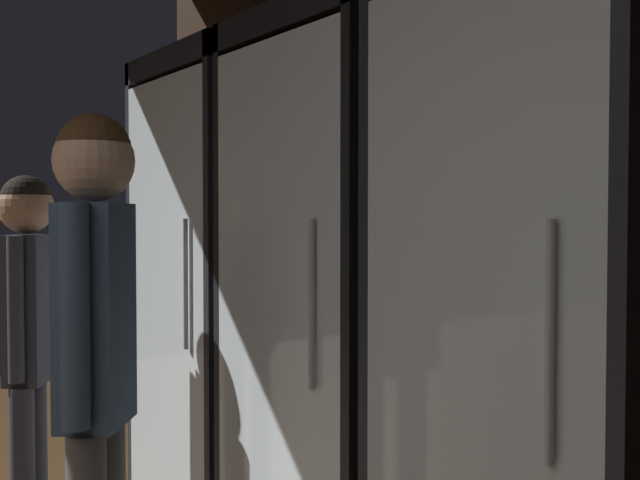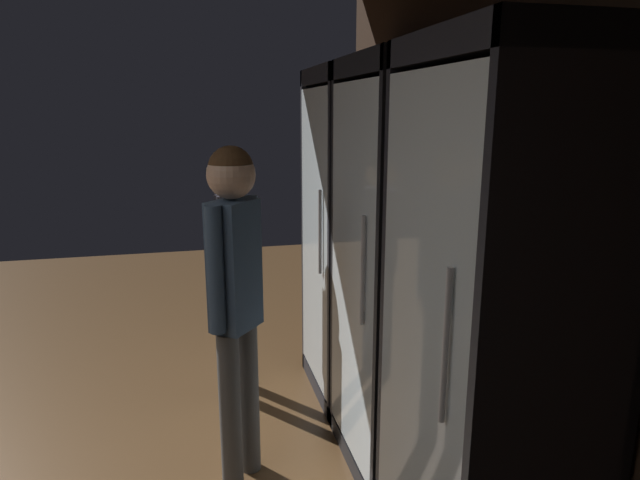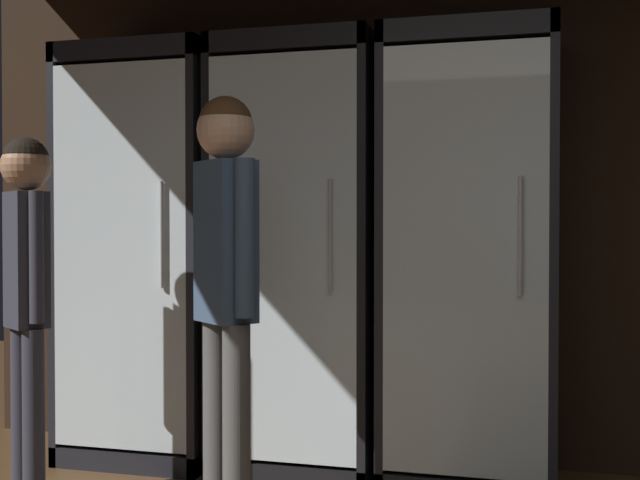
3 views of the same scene
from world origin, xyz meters
The scene contains 5 objects.
cooler_far_left centered at (-1.93, 2.74, 1.02)m, with size 0.78×0.59×2.10m.
cooler_left centered at (-1.11, 2.74, 1.02)m, with size 0.78×0.59×2.10m.
cooler_center centered at (-0.29, 2.74, 1.03)m, with size 0.78×0.59×2.10m.
shopper_near centered at (-1.16, 1.86, 1.07)m, with size 0.30×0.27×1.69m.
shopper_far centered at (-2.08, 1.92, 1.01)m, with size 0.25×0.22×1.57m.
Camera 2 is at (1.34, 1.67, 1.85)m, focal length 30.72 mm.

